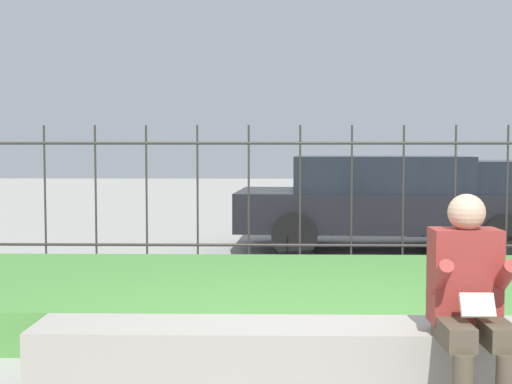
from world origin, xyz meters
TOP-DOWN VIEW (x-y plane):
  - stone_bench at (-0.16, 0.00)m, footprint 3.19×0.52m
  - person_seated_reader at (0.77, -0.29)m, footprint 0.42×0.73m
  - grass_berm at (0.00, 2.10)m, footprint 9.76×2.79m
  - iron_fence at (-0.00, 4.05)m, footprint 7.76×0.03m
  - car_parked_center at (1.36, 6.14)m, footprint 4.55×2.22m

SIDE VIEW (x-z plane):
  - grass_berm at x=0.00m, z-range 0.00..0.32m
  - stone_bench at x=-0.16m, z-range -0.02..0.40m
  - person_seated_reader at x=0.77m, z-range 0.05..1.28m
  - car_parked_center at x=1.36m, z-range 0.05..1.41m
  - iron_fence at x=0.00m, z-range 0.04..1.79m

